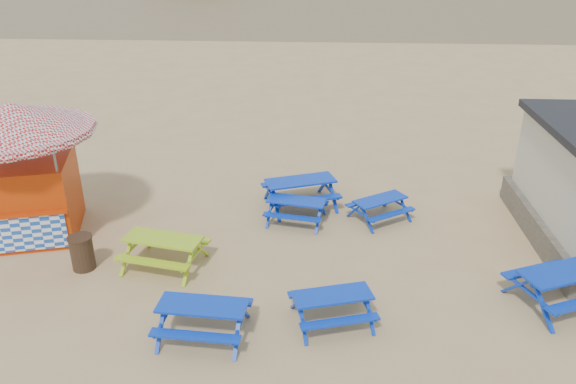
# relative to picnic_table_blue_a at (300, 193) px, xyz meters

# --- Properties ---
(ground) EXTENTS (400.00, 400.00, 0.00)m
(ground) POSITION_rel_picnic_table_blue_a_xyz_m (-0.61, -2.67, -0.43)
(ground) COLOR tan
(ground) RESTS_ON ground
(wet_sand) EXTENTS (400.00, 400.00, 0.00)m
(wet_sand) POSITION_rel_picnic_table_blue_a_xyz_m (-0.61, 52.33, -0.43)
(wet_sand) COLOR olive
(wet_sand) RESTS_ON ground
(picnic_table_blue_a) EXTENTS (2.48, 2.25, 0.86)m
(picnic_table_blue_a) POSITION_rel_picnic_table_blue_a_xyz_m (0.00, 0.00, 0.00)
(picnic_table_blue_a) COLOR #0009A1
(picnic_table_blue_a) RESTS_ON ground
(picnic_table_blue_b) EXTENTS (1.84, 1.59, 0.68)m
(picnic_table_blue_b) POSITION_rel_picnic_table_blue_a_xyz_m (-0.08, -1.00, -0.09)
(picnic_table_blue_b) COLOR #0009A1
(picnic_table_blue_b) RESTS_ON ground
(picnic_table_blue_c) EXTENTS (1.99, 1.90, 0.65)m
(picnic_table_blue_c) POSITION_rel_picnic_table_blue_a_xyz_m (2.29, -0.72, -0.10)
(picnic_table_blue_c) COLOR #0009A1
(picnic_table_blue_c) RESTS_ON ground
(picnic_table_blue_d) EXTENTS (1.89, 1.57, 0.75)m
(picnic_table_blue_d) POSITION_rel_picnic_table_blue_a_xyz_m (-1.73, -6.06, -0.05)
(picnic_table_blue_d) COLOR #0009A1
(picnic_table_blue_d) RESTS_ON ground
(picnic_table_blue_e) EXTENTS (1.95, 1.73, 0.69)m
(picnic_table_blue_e) POSITION_rel_picnic_table_blue_a_xyz_m (0.89, -5.47, -0.08)
(picnic_table_blue_e) COLOR #0009A1
(picnic_table_blue_e) RESTS_ON ground
(picnic_table_blue_f) EXTENTS (2.51, 2.30, 0.85)m
(picnic_table_blue_f) POSITION_rel_picnic_table_blue_a_xyz_m (5.95, -4.52, -0.00)
(picnic_table_blue_f) COLOR #0009A1
(picnic_table_blue_f) RESTS_ON ground
(picnic_table_yellow) EXTENTS (2.15, 1.87, 0.79)m
(picnic_table_yellow) POSITION_rel_picnic_table_blue_a_xyz_m (-3.20, -3.53, -0.03)
(picnic_table_yellow) COLOR #9FB90C
(picnic_table_yellow) RESTS_ON ground
(ice_cream_kiosk) EXTENTS (5.01, 5.01, 3.66)m
(ice_cream_kiosk) POSITION_rel_picnic_table_blue_a_xyz_m (-7.22, -2.05, 1.87)
(ice_cream_kiosk) COLOR #B42F06
(ice_cream_kiosk) RESTS_ON ground
(litter_bin) EXTENTS (0.60, 0.60, 0.88)m
(litter_bin) POSITION_rel_picnic_table_blue_a_xyz_m (-5.16, -3.75, 0.02)
(litter_bin) COLOR #352718
(litter_bin) RESTS_ON ground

